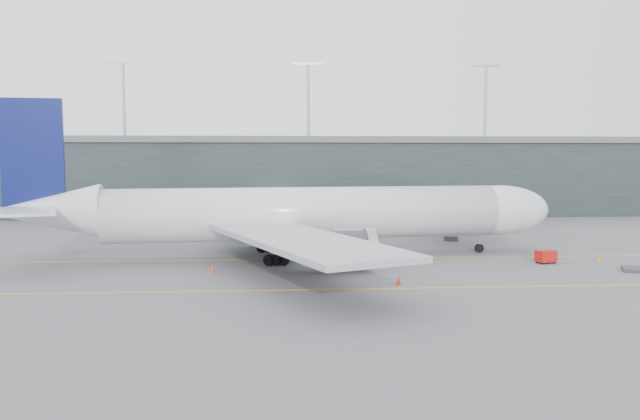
{
  "coord_description": "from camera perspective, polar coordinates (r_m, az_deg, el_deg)",
  "views": [
    {
      "loc": [
        -1.09,
        -73.56,
        11.76
      ],
      "look_at": [
        3.71,
        -4.0,
        5.58
      ],
      "focal_mm": 35.0,
      "sensor_mm": 36.0,
      "label": 1
    }
  ],
  "objects": [
    {
      "name": "ground",
      "position": [
        74.5,
        -3.07,
        -4.03
      ],
      "size": [
        320.0,
        320.0,
        0.0
      ],
      "primitive_type": "plane",
      "color": "#525156",
      "rests_on": "ground"
    },
    {
      "name": "taxiline_a",
      "position": [
        70.55,
        -3.02,
        -4.53
      ],
      "size": [
        160.0,
        0.25,
        0.02
      ],
      "primitive_type": "cube",
      "color": "orange",
      "rests_on": "ground"
    },
    {
      "name": "taxiline_b",
      "position": [
        54.84,
        -2.74,
        -7.31
      ],
      "size": [
        160.0,
        0.25,
        0.02
      ],
      "primitive_type": "cube",
      "color": "orange",
      "rests_on": "ground"
    },
    {
      "name": "taxiline_lead_main",
      "position": [
        94.49,
        -0.22,
        -2.08
      ],
      "size": [
        0.25,
        60.0,
        0.02
      ],
      "primitive_type": "cube",
      "color": "orange",
      "rests_on": "ground"
    },
    {
      "name": "terminal",
      "position": [
        131.63,
        -3.48,
        3.25
      ],
      "size": [
        240.0,
        36.0,
        29.0
      ],
      "color": "#1F2A2A",
      "rests_on": "ground"
    },
    {
      "name": "main_aircraft",
      "position": [
        70.98,
        -1.71,
        -0.44
      ],
      "size": [
        63.04,
        58.89,
        17.67
      ],
      "rotation": [
        0.0,
        0.0,
        0.11
      ],
      "color": "silver",
      "rests_on": "ground"
    },
    {
      "name": "jet_bridge",
      "position": [
        99.77,
        10.24,
        0.72
      ],
      "size": [
        6.82,
        42.22,
        5.8
      ],
      "rotation": [
        0.0,
        0.0,
        -0.1
      ],
      "color": "#2E2E33",
      "rests_on": "ground"
    },
    {
      "name": "gse_cart",
      "position": [
        72.19,
        19.95,
        -3.99
      ],
      "size": [
        2.37,
        1.9,
        1.4
      ],
      "rotation": [
        0.0,
        0.0,
        0.32
      ],
      "color": "#AC150C",
      "rests_on": "ground"
    },
    {
      "name": "baggage_dolly",
      "position": [
        71.14,
        27.18,
        -4.86
      ],
      "size": [
        3.9,
        3.58,
        0.31
      ],
      "primitive_type": "cube",
      "rotation": [
        0.0,
        0.0,
        -0.42
      ],
      "color": "#313136",
      "rests_on": "ground"
    },
    {
      "name": "uld_a",
      "position": [
        83.24,
        -6.06,
        -2.44
      ],
      "size": [
        2.21,
        1.9,
        1.77
      ],
      "rotation": [
        0.0,
        0.0,
        0.19
      ],
      "color": "#3A3A3F",
      "rests_on": "ground"
    },
    {
      "name": "uld_b",
      "position": [
        85.46,
        -5.31,
        -2.28
      ],
      "size": [
        2.19,
        1.97,
        1.65
      ],
      "rotation": [
        0.0,
        0.0,
        0.34
      ],
      "color": "#3A3A3F",
      "rests_on": "ground"
    },
    {
      "name": "uld_c",
      "position": [
        85.87,
        -2.14,
        -2.16
      ],
      "size": [
        2.35,
        2.04,
        1.85
      ],
      "rotation": [
        0.0,
        0.0,
        -0.22
      ],
      "color": "#3A3A3F",
      "rests_on": "ground"
    },
    {
      "name": "cone_nose",
      "position": [
        76.01,
        24.1,
        -3.98
      ],
      "size": [
        0.5,
        0.5,
        0.79
      ],
      "primitive_type": "cone",
      "color": "orange",
      "rests_on": "ground"
    },
    {
      "name": "cone_wing_stbd",
      "position": [
        57.22,
        7.2,
        -6.44
      ],
      "size": [
        0.49,
        0.49,
        0.78
      ],
      "primitive_type": "cone",
      "color": "red",
      "rests_on": "ground"
    },
    {
      "name": "cone_wing_port",
      "position": [
        85.89,
        3.38,
        -2.61
      ],
      "size": [
        0.38,
        0.38,
        0.61
      ],
      "primitive_type": "cone",
      "color": "red",
      "rests_on": "ground"
    },
    {
      "name": "cone_tail",
      "position": [
        63.34,
        -9.8,
        -5.35
      ],
      "size": [
        0.49,
        0.49,
        0.79
      ],
      "primitive_type": "cone",
      "color": "red",
      "rests_on": "ground"
    }
  ]
}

